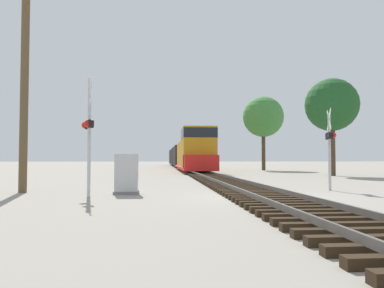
% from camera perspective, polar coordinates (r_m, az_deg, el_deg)
% --- Properties ---
extents(ground_plane, '(400.00, 400.00, 0.00)m').
position_cam_1_polar(ground_plane, '(13.68, 10.28, -7.95)').
color(ground_plane, gray).
extents(rail_track_bed, '(2.60, 160.00, 0.31)m').
position_cam_1_polar(rail_track_bed, '(13.67, 10.28, -7.38)').
color(rail_track_bed, black).
rests_on(rail_track_bed, ground).
extents(freight_train, '(3.09, 62.29, 4.33)m').
position_cam_1_polar(freight_train, '(61.77, -1.50, -1.88)').
color(freight_train, '#B77A14').
rests_on(freight_train, ground).
extents(crossing_signal_near, '(0.58, 1.00, 4.47)m').
position_cam_1_polar(crossing_signal_near, '(14.02, -15.48, 2.45)').
color(crossing_signal_near, '#B7B7BC').
rests_on(crossing_signal_near, ground).
extents(crossing_signal_far, '(0.54, 1.01, 3.52)m').
position_cam_1_polar(crossing_signal_far, '(17.21, 20.30, 0.63)').
color(crossing_signal_far, '#B7B7BC').
rests_on(crossing_signal_far, ground).
extents(relay_cabinet, '(0.95, 0.66, 1.54)m').
position_cam_1_polar(relay_cabinet, '(14.65, -9.95, -4.59)').
color(relay_cabinet, slate).
rests_on(relay_cabinet, ground).
extents(utility_pole, '(1.80, 0.32, 9.42)m').
position_cam_1_polar(utility_pole, '(16.90, -24.15, 9.73)').
color(utility_pole, brown).
rests_on(utility_pole, ground).
extents(tree_far_right, '(4.30, 4.30, 7.95)m').
position_cam_1_polar(tree_far_right, '(32.79, 20.51, 5.55)').
color(tree_far_right, '#473521').
rests_on(tree_far_right, ground).
extents(tree_mid_background, '(4.94, 4.94, 9.00)m').
position_cam_1_polar(tree_mid_background, '(46.48, 10.81, 4.07)').
color(tree_mid_background, '#473521').
rests_on(tree_mid_background, ground).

